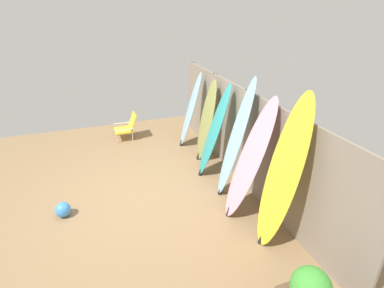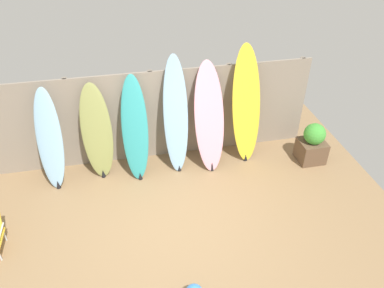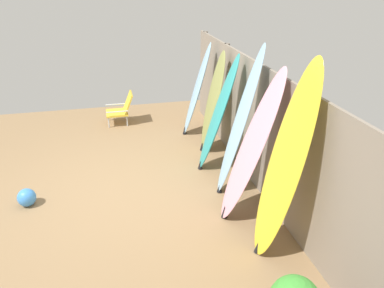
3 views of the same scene
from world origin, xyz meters
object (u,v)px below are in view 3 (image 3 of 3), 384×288
at_px(surfboard_skyblue_3, 239,124).
at_px(beach_chair, 122,108).
at_px(surfboard_olive_1, 213,103).
at_px(surfboard_yellow_5, 285,166).
at_px(surfboard_skyblue_0, 197,90).
at_px(beach_ball, 27,197).
at_px(surfboard_teal_2, 218,114).
at_px(surfboard_pink_4, 251,148).

bearing_deg(surfboard_skyblue_3, beach_chair, -155.09).
relative_size(surfboard_olive_1, surfboard_yellow_5, 0.79).
height_order(surfboard_skyblue_0, beach_ball, surfboard_skyblue_0).
distance_m(surfboard_yellow_5, beach_chair, 4.72).
bearing_deg(beach_ball, beach_chair, 152.33).
xyz_separation_m(surfboard_yellow_5, beach_ball, (-1.61, -2.93, -0.98)).
bearing_deg(surfboard_skyblue_3, surfboard_teal_2, -174.54).
distance_m(surfboard_skyblue_3, surfboard_pink_4, 0.61).
xyz_separation_m(surfboard_skyblue_0, beach_ball, (1.92, -2.86, -0.75)).
bearing_deg(beach_ball, surfboard_skyblue_3, 84.41).
relative_size(surfboard_pink_4, surfboard_yellow_5, 0.88).
height_order(surfboard_olive_1, surfboard_skyblue_3, surfboard_skyblue_3).
xyz_separation_m(surfboard_olive_1, surfboard_skyblue_3, (1.41, -0.03, 0.18)).
bearing_deg(surfboard_olive_1, surfboard_skyblue_3, -1.32).
xyz_separation_m(surfboard_skyblue_0, surfboard_skyblue_3, (2.20, 0.05, 0.18)).
height_order(surfboard_yellow_5, beach_ball, surfboard_yellow_5).
distance_m(surfboard_pink_4, beach_ball, 3.11).
distance_m(surfboard_skyblue_0, beach_chair, 1.74).
distance_m(surfboard_skyblue_0, beach_ball, 3.53).
bearing_deg(surfboard_skyblue_0, surfboard_teal_2, -0.83).
xyz_separation_m(surfboard_skyblue_0, beach_chair, (-0.90, -1.39, -0.55)).
xyz_separation_m(surfboard_skyblue_0, surfboard_olive_1, (0.79, 0.08, -0.00)).
relative_size(surfboard_skyblue_0, surfboard_pink_4, 0.90).
distance_m(surfboard_skyblue_3, beach_ball, 3.07).
xyz_separation_m(surfboard_olive_1, beach_chair, (-1.69, -1.47, -0.55)).
bearing_deg(surfboard_teal_2, surfboard_pink_4, 0.36).
xyz_separation_m(surfboard_teal_2, beach_ball, (0.46, -2.84, -0.80)).
relative_size(beach_chair, beach_ball, 2.61).
distance_m(surfboard_olive_1, surfboard_teal_2, 0.67).
bearing_deg(surfboard_skyblue_3, surfboard_pink_4, -5.91).
xyz_separation_m(surfboard_teal_2, surfboard_pink_4, (1.35, 0.01, 0.05)).
bearing_deg(beach_chair, surfboard_pink_4, 34.52).
bearing_deg(surfboard_skyblue_0, beach_ball, -56.20).
bearing_deg(beach_chair, surfboard_olive_1, 55.21).
bearing_deg(surfboard_yellow_5, surfboard_skyblue_3, -179.17).
xyz_separation_m(surfboard_skyblue_3, surfboard_pink_4, (0.61, -0.06, -0.08)).
bearing_deg(beach_chair, beach_ball, -13.53).
height_order(surfboard_olive_1, surfboard_teal_2, surfboard_teal_2).
relative_size(surfboard_skyblue_0, beach_ball, 7.16).
distance_m(surfboard_skyblue_0, surfboard_yellow_5, 3.54).
height_order(surfboard_pink_4, beach_chair, surfboard_pink_4).
distance_m(surfboard_skyblue_0, surfboard_olive_1, 0.80).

